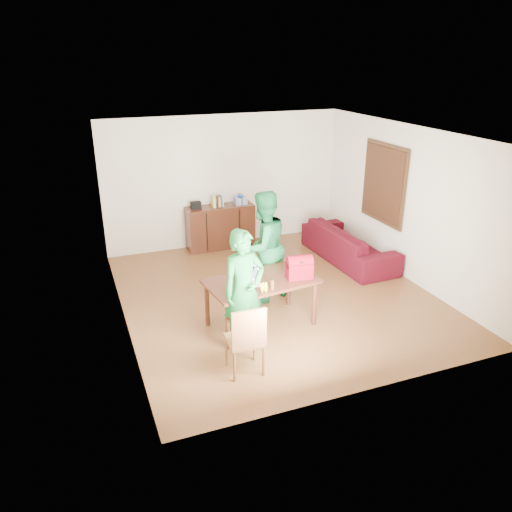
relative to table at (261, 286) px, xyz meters
name	(u,v)px	position (x,y,z in m)	size (l,w,h in m)	color
room	(275,220)	(0.62, 0.94, 0.66)	(5.20, 5.70, 2.90)	#4A2412
table	(261,286)	(0.00, 0.00, 0.00)	(1.68, 1.08, 0.74)	black
chair	(245,352)	(-0.63, -1.03, -0.36)	(0.46, 0.44, 0.98)	brown
person_near	(244,290)	(-0.42, -0.44, 0.21)	(0.62, 0.41, 1.71)	#135922
person_far	(263,247)	(0.36, 0.82, 0.27)	(0.89, 0.70, 1.84)	#156231
laptop	(249,281)	(-0.21, -0.06, 0.14)	(0.37, 0.30, 0.23)	white
bananas	(264,290)	(-0.10, -0.37, 0.12)	(0.14, 0.09, 0.05)	gold
bottle	(272,284)	(0.04, -0.34, 0.17)	(0.05, 0.05, 0.16)	#543213
red_bag	(299,269)	(0.56, -0.12, 0.23)	(0.37, 0.22, 0.28)	maroon
sofa	(349,244)	(2.56, 1.75, -0.32)	(2.28, 0.89, 0.67)	#33060C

